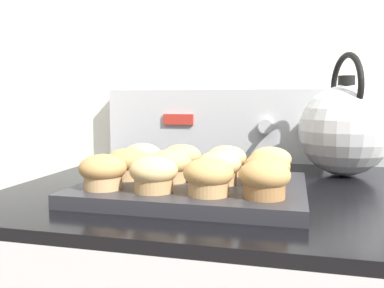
{
  "coord_description": "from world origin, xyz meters",
  "views": [
    {
      "loc": [
        0.14,
        -0.41,
        1.05
      ],
      "look_at": [
        -0.04,
        0.31,
        0.97
      ],
      "focal_mm": 38.0,
      "sensor_mm": 36.0,
      "label": 1
    }
  ],
  "objects_px": {
    "muffin_r2_c0": "(143,157)",
    "muffin_r0_c0": "(103,171)",
    "muffin_r1_c2": "(219,167)",
    "muffin_r2_c2": "(226,160)",
    "muffin_r2_c3": "(271,162)",
    "muffin_r2_c1": "(182,159)",
    "muffin_r1_c1": "(170,165)",
    "muffin_r0_c2": "(208,177)",
    "muffin_r0_c3": "(264,179)",
    "muffin_r0_c1": "(154,174)",
    "muffin_pan": "(194,189)",
    "muffin_r1_c3": "(267,170)",
    "muffin_r1_c0": "(127,163)",
    "tea_kettle": "(344,129)"
  },
  "relations": [
    {
      "from": "muffin_r1_c1",
      "to": "muffin_r0_c0",
      "type": "bearing_deg",
      "value": -135.8
    },
    {
      "from": "muffin_r1_c0",
      "to": "muffin_r1_c2",
      "type": "xyz_separation_m",
      "value": [
        0.17,
        -0.0,
        0.0
      ]
    },
    {
      "from": "muffin_r1_c0",
      "to": "tea_kettle",
      "type": "distance_m",
      "value": 0.47
    },
    {
      "from": "muffin_r0_c1",
      "to": "muffin_r2_c0",
      "type": "xyz_separation_m",
      "value": [
        -0.08,
        0.17,
        0.0
      ]
    },
    {
      "from": "muffin_r0_c1",
      "to": "muffin_r0_c2",
      "type": "relative_size",
      "value": 1.0
    },
    {
      "from": "muffin_r1_c3",
      "to": "muffin_r2_c3",
      "type": "height_order",
      "value": "same"
    },
    {
      "from": "muffin_r2_c2",
      "to": "muffin_r1_c2",
      "type": "bearing_deg",
      "value": -89.18
    },
    {
      "from": "muffin_r1_c2",
      "to": "muffin_r2_c0",
      "type": "xyz_separation_m",
      "value": [
        -0.17,
        0.08,
        0.0
      ]
    },
    {
      "from": "muffin_r0_c1",
      "to": "muffin_r0_c2",
      "type": "xyz_separation_m",
      "value": [
        0.09,
        -0.0,
        0.0
      ]
    },
    {
      "from": "muffin_r1_c0",
      "to": "muffin_r2_c1",
      "type": "height_order",
      "value": "same"
    },
    {
      "from": "tea_kettle",
      "to": "muffin_pan",
      "type": "bearing_deg",
      "value": -135.9
    },
    {
      "from": "muffin_r0_c0",
      "to": "muffin_r1_c3",
      "type": "height_order",
      "value": "same"
    },
    {
      "from": "muffin_pan",
      "to": "muffin_r2_c3",
      "type": "relative_size",
      "value": 4.97
    },
    {
      "from": "muffin_r0_c1",
      "to": "muffin_r2_c3",
      "type": "relative_size",
      "value": 1.0
    },
    {
      "from": "muffin_r1_c2",
      "to": "muffin_r0_c0",
      "type": "bearing_deg",
      "value": -153.76
    },
    {
      "from": "tea_kettle",
      "to": "muffin_r2_c3",
      "type": "bearing_deg",
      "value": -129.2
    },
    {
      "from": "muffin_r1_c1",
      "to": "muffin_r2_c3",
      "type": "relative_size",
      "value": 1.0
    },
    {
      "from": "muffin_r2_c0",
      "to": "muffin_r2_c1",
      "type": "bearing_deg",
      "value": 0.39
    },
    {
      "from": "muffin_pan",
      "to": "muffin_r1_c3",
      "type": "distance_m",
      "value": 0.13
    },
    {
      "from": "muffin_r0_c3",
      "to": "muffin_r2_c3",
      "type": "relative_size",
      "value": 1.0
    },
    {
      "from": "muffin_r1_c2",
      "to": "muffin_r2_c2",
      "type": "bearing_deg",
      "value": 90.82
    },
    {
      "from": "muffin_r0_c2",
      "to": "muffin_r2_c3",
      "type": "xyz_separation_m",
      "value": [
        0.08,
        0.17,
        0.0
      ]
    },
    {
      "from": "muffin_r0_c0",
      "to": "muffin_r2_c3",
      "type": "bearing_deg",
      "value": 33.6
    },
    {
      "from": "muffin_r1_c3",
      "to": "muffin_r2_c1",
      "type": "height_order",
      "value": "same"
    },
    {
      "from": "muffin_r1_c2",
      "to": "muffin_r2_c1",
      "type": "relative_size",
      "value": 1.0
    },
    {
      "from": "muffin_r2_c2",
      "to": "muffin_r2_c3",
      "type": "xyz_separation_m",
      "value": [
        0.08,
        -0.0,
        0.0
      ]
    },
    {
      "from": "muffin_r0_c0",
      "to": "muffin_r2_c3",
      "type": "distance_m",
      "value": 0.3
    },
    {
      "from": "tea_kettle",
      "to": "muffin_r0_c1",
      "type": "bearing_deg",
      "value": -132.13
    },
    {
      "from": "muffin_r2_c0",
      "to": "muffin_r1_c2",
      "type": "bearing_deg",
      "value": -26.15
    },
    {
      "from": "muffin_r1_c3",
      "to": "muffin_r2_c1",
      "type": "distance_m",
      "value": 0.19
    },
    {
      "from": "muffin_r1_c0",
      "to": "tea_kettle",
      "type": "xyz_separation_m",
      "value": [
        0.39,
        0.26,
        0.05
      ]
    },
    {
      "from": "muffin_r1_c0",
      "to": "muffin_r2_c3",
      "type": "bearing_deg",
      "value": 18.22
    },
    {
      "from": "muffin_r1_c2",
      "to": "muffin_r2_c3",
      "type": "relative_size",
      "value": 1.0
    },
    {
      "from": "muffin_r2_c0",
      "to": "muffin_r0_c0",
      "type": "bearing_deg",
      "value": -90.77
    },
    {
      "from": "muffin_r0_c2",
      "to": "tea_kettle",
      "type": "bearing_deg",
      "value": 56.91
    },
    {
      "from": "muffin_r0_c2",
      "to": "muffin_r1_c1",
      "type": "bearing_deg",
      "value": 135.29
    },
    {
      "from": "muffin_r0_c2",
      "to": "muffin_r0_c3",
      "type": "height_order",
      "value": "same"
    },
    {
      "from": "muffin_r2_c2",
      "to": "muffin_r2_c0",
      "type": "bearing_deg",
      "value": -179.7
    },
    {
      "from": "muffin_r0_c3",
      "to": "muffin_r1_c1",
      "type": "relative_size",
      "value": 1.0
    },
    {
      "from": "muffin_r0_c0",
      "to": "muffin_r1_c1",
      "type": "xyz_separation_m",
      "value": [
        0.09,
        0.08,
        0.0
      ]
    },
    {
      "from": "muffin_r0_c3",
      "to": "muffin_r1_c1",
      "type": "height_order",
      "value": "same"
    },
    {
      "from": "muffin_r1_c3",
      "to": "tea_kettle",
      "type": "bearing_deg",
      "value": 61.0
    },
    {
      "from": "muffin_r0_c0",
      "to": "muffin_r1_c3",
      "type": "xyz_separation_m",
      "value": [
        0.25,
        0.08,
        0.0
      ]
    },
    {
      "from": "muffin_r1_c1",
      "to": "tea_kettle",
      "type": "bearing_deg",
      "value": 40.07
    },
    {
      "from": "muffin_r1_c0",
      "to": "muffin_r0_c0",
      "type": "bearing_deg",
      "value": -93.25
    },
    {
      "from": "muffin_r0_c3",
      "to": "muffin_r1_c2",
      "type": "xyz_separation_m",
      "value": [
        -0.08,
        0.08,
        0.0
      ]
    },
    {
      "from": "muffin_r1_c3",
      "to": "muffin_r1_c0",
      "type": "bearing_deg",
      "value": 178.97
    },
    {
      "from": "muffin_r1_c2",
      "to": "muffin_r2_c0",
      "type": "height_order",
      "value": "same"
    },
    {
      "from": "muffin_r1_c3",
      "to": "muffin_r2_c0",
      "type": "distance_m",
      "value": 0.26
    },
    {
      "from": "muffin_r2_c3",
      "to": "muffin_r0_c3",
      "type": "bearing_deg",
      "value": -89.83
    }
  ]
}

